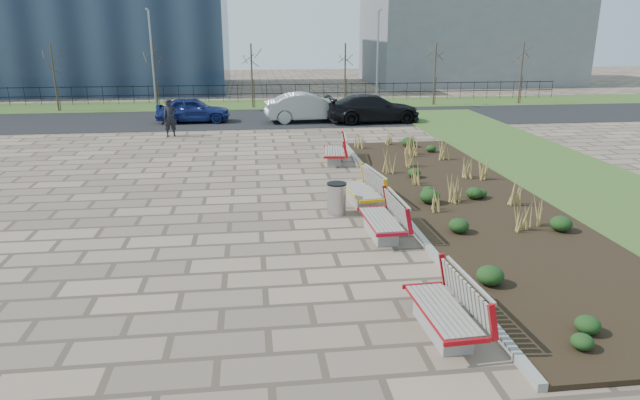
{
  "coord_description": "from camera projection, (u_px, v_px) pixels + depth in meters",
  "views": [
    {
      "loc": [
        -0.17,
        -10.67,
        5.14
      ],
      "look_at": [
        1.5,
        3.0,
        0.9
      ],
      "focal_mm": 32.0,
      "sensor_mm": 36.0,
      "label": 1
    }
  ],
  "objects": [
    {
      "name": "tree_d",
      "position": [
        345.0,
        75.0,
        36.89
      ],
      "size": [
        1.4,
        1.4,
        4.0
      ],
      "primitive_type": null,
      "color": "#4C3D2D",
      "rests_on": "grass_verge_far"
    },
    {
      "name": "grass_verge_far",
      "position": [
        253.0,
        105.0,
        38.22
      ],
      "size": [
        80.0,
        5.0,
        0.04
      ],
      "primitive_type": "cube",
      "color": "#33511E",
      "rests_on": "ground"
    },
    {
      "name": "bench_c",
      "position": [
        361.0,
        189.0,
        16.86
      ],
      "size": [
        1.16,
        2.2,
        1.0
      ],
      "primitive_type": null,
      "rotation": [
        0.0,
        0.0,
        0.13
      ],
      "color": "#FBB70D",
      "rests_on": "ground"
    },
    {
      "name": "litter_bin",
      "position": [
        337.0,
        199.0,
        16.07
      ],
      "size": [
        0.54,
        0.54,
        0.89
      ],
      "primitive_type": "cylinder",
      "color": "#B2B2B7",
      "rests_on": "ground"
    },
    {
      "name": "lamp_west",
      "position": [
        152.0,
        61.0,
        34.74
      ],
      "size": [
        0.24,
        0.6,
        6.0
      ],
      "primitive_type": null,
      "color": "gray",
      "rests_on": "grass_verge_far"
    },
    {
      "name": "lamp_east",
      "position": [
        377.0,
        59.0,
        36.36
      ],
      "size": [
        0.24,
        0.6,
        6.0
      ],
      "primitive_type": null,
      "color": "gray",
      "rests_on": "grass_verge_far"
    },
    {
      "name": "grass_verge_near",
      "position": [
        616.0,
        197.0,
        17.67
      ],
      "size": [
        5.0,
        38.0,
        0.04
      ],
      "primitive_type": "cube",
      "color": "#33511E",
      "rests_on": "ground"
    },
    {
      "name": "railing_fence",
      "position": [
        252.0,
        93.0,
        39.46
      ],
      "size": [
        44.0,
        0.1,
        1.2
      ],
      "primitive_type": null,
      "color": "black",
      "rests_on": "grass_verge_far"
    },
    {
      "name": "car_silver",
      "position": [
        308.0,
        107.0,
        31.4
      ],
      "size": [
        4.85,
        2.06,
        1.56
      ],
      "primitive_type": "imported",
      "rotation": [
        0.0,
        0.0,
        1.66
      ],
      "color": "#94989B",
      "rests_on": "road"
    },
    {
      "name": "ground",
      "position": [
        265.0,
        287.0,
        11.66
      ],
      "size": [
        120.0,
        120.0,
        0.0
      ],
      "primitive_type": "plane",
      "color": "#88725E",
      "rests_on": "ground"
    },
    {
      "name": "planting_curb",
      "position": [
        393.0,
        204.0,
        16.83
      ],
      "size": [
        0.16,
        18.0,
        0.15
      ],
      "primitive_type": "cube",
      "color": "gray",
      "rests_on": "ground"
    },
    {
      "name": "planting_bed",
      "position": [
        469.0,
        202.0,
        17.11
      ],
      "size": [
        4.5,
        18.0,
        0.1
      ],
      "primitive_type": "cube",
      "color": "black",
      "rests_on": "ground"
    },
    {
      "name": "bench_b",
      "position": [
        381.0,
        218.0,
        14.34
      ],
      "size": [
        0.97,
        2.13,
        1.0
      ],
      "primitive_type": null,
      "rotation": [
        0.0,
        0.0,
        0.03
      ],
      "color": "#A60B1D",
      "rests_on": "ground"
    },
    {
      "name": "building_grey",
      "position": [
        468.0,
        27.0,
        52.35
      ],
      "size": [
        18.0,
        12.0,
        10.0
      ],
      "primitive_type": "cube",
      "color": "slate",
      "rests_on": "ground"
    },
    {
      "name": "car_black",
      "position": [
        373.0,
        108.0,
        31.19
      ],
      "size": [
        5.27,
        2.45,
        1.49
      ],
      "primitive_type": "imported",
      "rotation": [
        0.0,
        0.0,
        1.64
      ],
      "color": "black",
      "rests_on": "road"
    },
    {
      "name": "tree_f",
      "position": [
        521.0,
        73.0,
        38.28
      ],
      "size": [
        1.4,
        1.4,
        4.0
      ],
      "primitive_type": null,
      "color": "#4C3D2D",
      "rests_on": "grass_verge_far"
    },
    {
      "name": "tree_b",
      "position": [
        155.0,
        77.0,
        35.51
      ],
      "size": [
        1.4,
        1.4,
        4.0
      ],
      "primitive_type": null,
      "color": "#4C3D2D",
      "rests_on": "grass_verge_far"
    },
    {
      "name": "pedestrian",
      "position": [
        170.0,
        118.0,
        27.21
      ],
      "size": [
        0.73,
        0.55,
        1.79
      ],
      "primitive_type": "imported",
      "rotation": [
        0.0,
        0.0,
        0.21
      ],
      "color": "black",
      "rests_on": "ground"
    },
    {
      "name": "bench_d",
      "position": [
        334.0,
        150.0,
        22.15
      ],
      "size": [
        1.16,
        2.2,
        1.0
      ],
      "primitive_type": null,
      "rotation": [
        0.0,
        0.0,
        -0.13
      ],
      "color": "red",
      "rests_on": "ground"
    },
    {
      "name": "tree_a",
      "position": [
        55.0,
        78.0,
        34.81
      ],
      "size": [
        1.4,
        1.4,
        4.0
      ],
      "primitive_type": null,
      "color": "#4C3D2D",
      "rests_on": "grass_verge_far"
    },
    {
      "name": "bench_a",
      "position": [
        443.0,
        307.0,
        9.8
      ],
      "size": [
        1.01,
        2.15,
        1.0
      ],
      "primitive_type": null,
      "rotation": [
        0.0,
        0.0,
        0.05
      ],
      "color": "#A60B13",
      "rests_on": "ground"
    },
    {
      "name": "tree_c",
      "position": [
        252.0,
        76.0,
        36.2
      ],
      "size": [
        1.4,
        1.4,
        4.0
      ],
      "primitive_type": null,
      "color": "#4C3D2D",
      "rests_on": "grass_verge_far"
    },
    {
      "name": "road",
      "position": [
        254.0,
        119.0,
        32.53
      ],
      "size": [
        80.0,
        7.0,
        0.02
      ],
      "primitive_type": "cube",
      "color": "black",
      "rests_on": "ground"
    },
    {
      "name": "tree_e",
      "position": [
        435.0,
        74.0,
        37.59
      ],
      "size": [
        1.4,
        1.4,
        4.0
      ],
      "primitive_type": null,
      "color": "#4C3D2D",
      "rests_on": "grass_verge_far"
    },
    {
      "name": "car_blue",
      "position": [
        193.0,
        110.0,
        31.17
      ],
      "size": [
        3.97,
        1.64,
        1.35
      ],
      "primitive_type": "imported",
      "rotation": [
        0.0,
        0.0,
        1.58
      ],
      "color": "navy",
      "rests_on": "road"
    }
  ]
}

